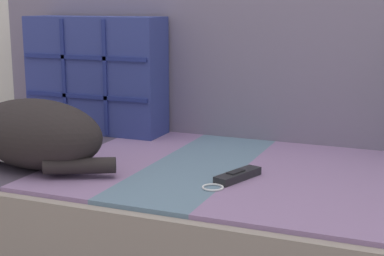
{
  "coord_description": "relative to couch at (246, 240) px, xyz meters",
  "views": [
    {
      "loc": [
        0.41,
        -1.23,
        0.8
      ],
      "look_at": [
        -0.12,
        0.06,
        0.5
      ],
      "focal_mm": 55.0,
      "sensor_mm": 36.0,
      "label": 1
    }
  ],
  "objects": [
    {
      "name": "couch",
      "position": [
        0.0,
        0.0,
        0.0
      ],
      "size": [
        1.92,
        0.83,
        0.4
      ],
      "color": "gray",
      "rests_on": "ground_plane"
    },
    {
      "name": "sofa_backrest",
      "position": [
        0.0,
        0.35,
        0.42
      ],
      "size": [
        1.88,
        0.14,
        0.43
      ],
      "color": "slate",
      "rests_on": "couch"
    },
    {
      "name": "throw_pillow_quilted",
      "position": [
        -0.56,
        0.2,
        0.38
      ],
      "size": [
        0.44,
        0.14,
        0.36
      ],
      "color": "navy",
      "rests_on": "couch"
    },
    {
      "name": "sleeping_cat",
      "position": [
        -0.48,
        -0.23,
        0.28
      ],
      "size": [
        0.43,
        0.21,
        0.17
      ],
      "color": "black",
      "rests_on": "couch"
    },
    {
      "name": "game_remote_far",
      "position": [
        0.01,
        -0.13,
        0.21
      ],
      "size": [
        0.1,
        0.19,
        0.02
      ],
      "color": "black",
      "rests_on": "couch"
    }
  ]
}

